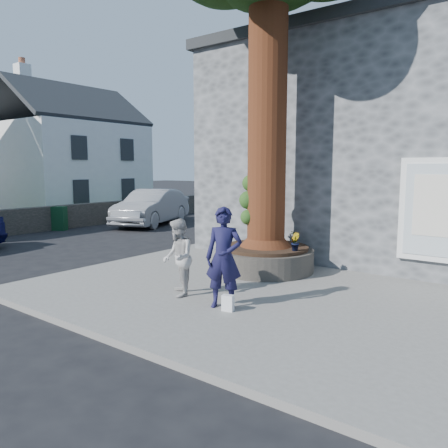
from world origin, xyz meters
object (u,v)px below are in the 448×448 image
Objects in this scene: woman at (178,258)px; car_silver at (152,207)px; a_board_sign at (59,218)px; planter at (265,258)px; man at (224,258)px.

woman is 11.85m from car_silver.
car_silver is at bearing 37.39° from a_board_sign.
planter is at bearing -48.60° from car_silver.
man is 1.15m from woman.
woman is 0.31× the size of car_silver.
man reaches higher than planter.
car_silver reaches higher than planter.
a_board_sign is at bearing 172.83° from planter.
man is at bearing -46.58° from a_board_sign.
car_silver is (-8.92, 7.79, -0.06)m from woman.
a_board_sign reaches higher than planter.
woman reaches higher than planter.
man is at bearing -72.45° from planter.
planter is 2.30× the size of a_board_sign.
a_board_sign is at bearing -135.87° from car_silver.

